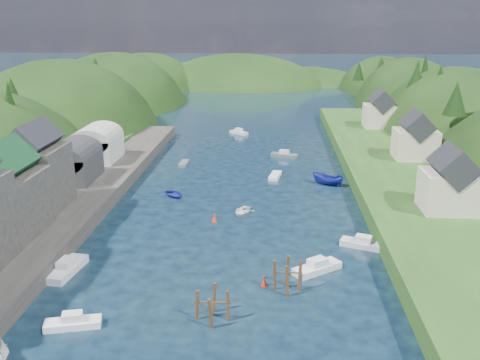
# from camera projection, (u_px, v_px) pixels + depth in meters

# --- Properties ---
(ground) EXTENTS (600.00, 600.00, 0.00)m
(ground) POSITION_uv_depth(u_px,v_px,m) (248.00, 165.00, 97.25)
(ground) COLOR black
(ground) RESTS_ON ground
(hillside_left) EXTENTS (44.00, 245.56, 52.00)m
(hillside_left) POSITION_uv_depth(u_px,v_px,m) (63.00, 167.00, 126.24)
(hillside_left) COLOR black
(hillside_left) RESTS_ON ground
(hillside_right) EXTENTS (36.00, 245.56, 48.00)m
(hillside_right) POSITION_uv_depth(u_px,v_px,m) (452.00, 171.00, 120.49)
(hillside_right) COLOR black
(hillside_right) RESTS_ON ground
(far_hills) EXTENTS (103.00, 68.00, 44.00)m
(far_hills) POSITION_uv_depth(u_px,v_px,m) (266.00, 110.00, 218.61)
(far_hills) COLOR black
(far_hills) RESTS_ON ground
(hill_trees) EXTENTS (91.68, 148.94, 12.26)m
(hill_trees) POSITION_uv_depth(u_px,v_px,m) (257.00, 93.00, 107.74)
(hill_trees) COLOR black
(hill_trees) RESTS_ON ground
(quay_left) EXTENTS (12.00, 110.00, 2.00)m
(quay_left) POSITION_uv_depth(u_px,v_px,m) (53.00, 216.00, 69.83)
(quay_left) COLOR #2D2B28
(quay_left) RESTS_ON ground
(terrace_left_grass) EXTENTS (12.00, 110.00, 2.50)m
(terrace_left_grass) POSITION_uv_depth(u_px,v_px,m) (1.00, 213.00, 70.19)
(terrace_left_grass) COLOR #234719
(terrace_left_grass) RESTS_ON ground
(boat_sheds) EXTENTS (7.00, 21.00, 7.50)m
(boat_sheds) POSITION_uv_depth(u_px,v_px,m) (85.00, 150.00, 86.82)
(boat_sheds) COLOR #2D2D30
(boat_sheds) RESTS_ON quay_left
(terrace_right) EXTENTS (16.00, 120.00, 2.40)m
(terrace_right) POSITION_uv_depth(u_px,v_px,m) (400.00, 178.00, 85.81)
(terrace_right) COLOR #234719
(terrace_right) RESTS_ON ground
(right_bank_cottages) EXTENTS (9.00, 59.24, 8.41)m
(right_bank_cottages) POSITION_uv_depth(u_px,v_px,m) (409.00, 138.00, 92.21)
(right_bank_cottages) COLOR beige
(right_bank_cottages) RESTS_ON terrace_right
(piling_cluster_near) EXTENTS (3.31, 3.08, 3.50)m
(piling_cluster_near) POSITION_uv_depth(u_px,v_px,m) (212.00, 308.00, 47.62)
(piling_cluster_near) COLOR #382314
(piling_cluster_near) RESTS_ON ground
(piling_cluster_far) EXTENTS (2.94, 2.77, 3.79)m
(piling_cluster_far) POSITION_uv_depth(u_px,v_px,m) (287.00, 278.00, 52.76)
(piling_cluster_far) COLOR #382314
(piling_cluster_far) RESTS_ON ground
(channel_buoy_near) EXTENTS (0.70, 0.70, 1.10)m
(channel_buoy_near) POSITION_uv_depth(u_px,v_px,m) (264.00, 281.00, 53.83)
(channel_buoy_near) COLOR red
(channel_buoy_near) RESTS_ON ground
(channel_buoy_far) EXTENTS (0.70, 0.70, 1.10)m
(channel_buoy_far) POSITION_uv_depth(u_px,v_px,m) (214.00, 218.00, 70.66)
(channel_buoy_far) COLOR red
(channel_buoy_far) RESTS_ON ground
(moored_boats) EXTENTS (37.75, 90.67, 2.07)m
(moored_boats) POSITION_uv_depth(u_px,v_px,m) (221.00, 218.00, 70.44)
(moored_boats) COLOR silver
(moored_boats) RESTS_ON ground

